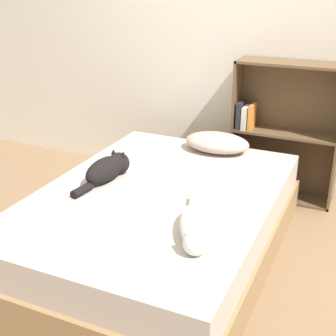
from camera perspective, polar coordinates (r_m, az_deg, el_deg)
ground_plane at (r=3.16m, az=-1.16°, el=-10.49°), size 8.00×8.00×0.00m
wall_back at (r=3.95m, az=7.63°, el=15.64°), size 8.00×0.06×2.50m
bed at (r=3.04m, az=-1.19°, el=-6.88°), size 1.44×2.03×0.47m
pillow at (r=3.57m, az=6.00°, el=3.11°), size 0.50×0.32×0.14m
cat_light at (r=2.43m, az=3.31°, el=-7.14°), size 0.33×0.60×0.15m
cat_dark at (r=3.09m, az=-7.31°, el=-0.06°), size 0.19×0.53×0.17m
bookshelf at (r=3.87m, az=13.89°, el=4.54°), size 0.83×0.26×1.11m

